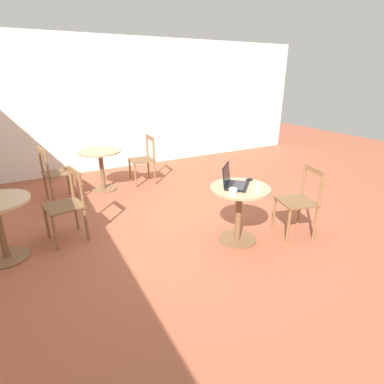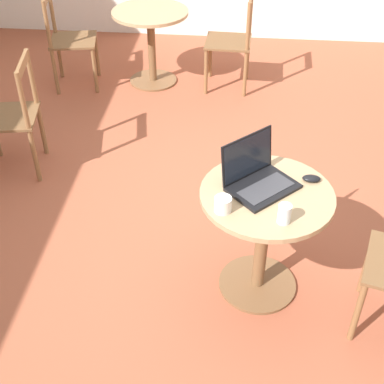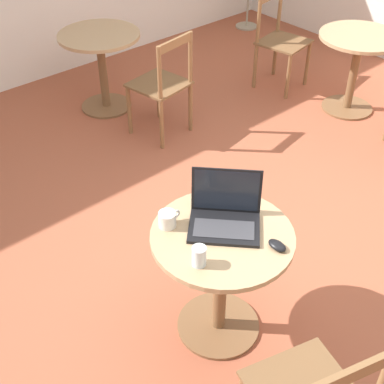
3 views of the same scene
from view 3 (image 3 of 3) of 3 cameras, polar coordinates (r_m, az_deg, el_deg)
The scene contains 10 objects.
ground_plane at distance 3.64m, azimuth 7.35°, elevation -5.73°, with size 16.00×16.00×0.00m, color #9E5138.
cafe_table_near at distance 2.78m, azimuth 3.13°, elevation -7.53°, with size 0.72×0.72×0.72m.
cafe_table_mid at distance 5.10m, azimuth 17.18°, elevation 13.62°, with size 0.72×0.72×0.72m.
cafe_table_far at distance 4.98m, azimuth -9.68°, elevation 14.19°, with size 0.72×0.72×0.72m.
chair_mid_back at distance 5.42m, azimuth 9.37°, elevation 15.57°, with size 0.49×0.49×0.90m.
chair_far_front at distance 4.52m, azimuth -3.13°, elevation 11.24°, with size 0.49×0.49×0.90m.
laptop at distance 2.67m, azimuth 3.53°, elevation -2.50°, with size 0.44×0.45×0.26m.
mouse at distance 2.59m, azimuth 9.08°, elevation -5.65°, with size 0.06×0.10×0.03m.
mug at distance 2.66m, azimuth -2.61°, elevation -2.92°, with size 0.13×0.09×0.08m.
drinking_glass at distance 2.46m, azimuth 0.77°, elevation -6.85°, with size 0.07×0.07×0.10m.
Camera 3 is at (-2.04, -1.66, 2.51)m, focal length 50.00 mm.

